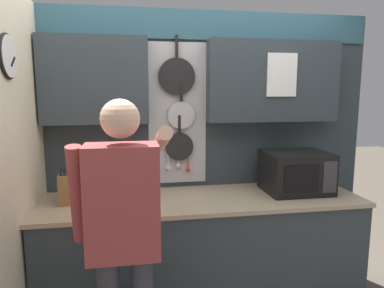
{
  "coord_description": "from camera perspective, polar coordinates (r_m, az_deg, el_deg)",
  "views": [
    {
      "loc": [
        -0.49,
        -2.38,
        1.68
      ],
      "look_at": [
        -0.04,
        0.22,
        1.27
      ],
      "focal_mm": 32.0,
      "sensor_mm": 36.0,
      "label": 1
    }
  ],
  "objects": [
    {
      "name": "base_cabinet_counter",
      "position": [
        2.72,
        1.8,
        -18.13
      ],
      "size": [
        2.33,
        0.68,
        0.91
      ],
      "color": "#2D383D",
      "rests_on": "ground_plane"
    },
    {
      "name": "back_wall_unit",
      "position": [
        2.74,
        0.9,
        3.43
      ],
      "size": [
        2.9,
        0.22,
        2.3
      ],
      "color": "#2D383D",
      "rests_on": "ground_plane"
    },
    {
      "name": "side_wall",
      "position": [
        2.19,
        -28.11,
        -6.02
      ],
      "size": [
        0.07,
        1.6,
        2.3
      ],
      "color": "beige",
      "rests_on": "ground_plane"
    },
    {
      "name": "microwave",
      "position": [
        2.78,
        16.94,
        -4.48
      ],
      "size": [
        0.48,
        0.39,
        0.31
      ],
      "color": "black",
      "rests_on": "base_cabinet_counter"
    },
    {
      "name": "knife_block",
      "position": [
        2.55,
        -20.02,
        -7.0
      ],
      "size": [
        0.12,
        0.16,
        0.29
      ],
      "color": "brown",
      "rests_on": "base_cabinet_counter"
    },
    {
      "name": "utensil_crock",
      "position": [
        2.51,
        -7.61,
        -7.39
      ],
      "size": [
        0.12,
        0.12,
        0.33
      ],
      "color": "white",
      "rests_on": "base_cabinet_counter"
    },
    {
      "name": "person",
      "position": [
        1.91,
        -11.34,
        -13.05
      ],
      "size": [
        0.54,
        0.64,
        1.65
      ],
      "color": "#383842",
      "rests_on": "ground_plane"
    }
  ]
}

